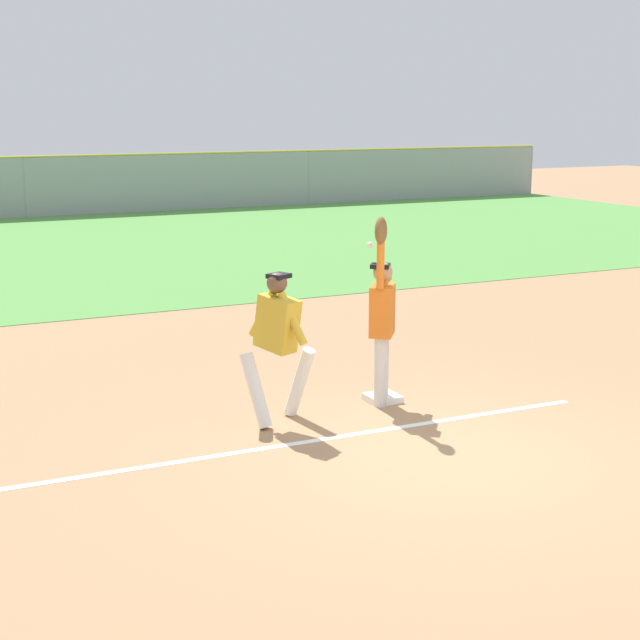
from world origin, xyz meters
TOP-DOWN VIEW (x-y plane):
  - ground_plane at (0.00, 0.00)m, footprint 75.72×75.72m
  - outfield_grass at (0.00, 16.40)m, footprint 40.35×16.31m
  - chalk_foul_line at (-3.63, 1.05)m, footprint 12.00×0.29m
  - first_base at (0.37, 1.95)m, footprint 0.38×0.38m
  - fielder at (0.29, 1.86)m, footprint 0.63×0.78m
  - runner at (-1.09, 1.77)m, footprint 0.89×0.80m
  - baseball at (0.24, 2.08)m, footprint 0.07×0.07m
  - outfield_fence at (0.00, 24.56)m, footprint 40.43×0.08m
  - parked_car_blue at (-0.28, 27.61)m, footprint 4.52×2.36m
  - parked_car_red at (4.36, 27.74)m, footprint 4.44×2.19m
  - parked_car_white at (9.92, 28.22)m, footprint 4.51×2.33m

SIDE VIEW (x-z plane):
  - ground_plane at x=0.00m, z-range 0.00..0.00m
  - chalk_foul_line at x=-3.63m, z-range 0.00..0.01m
  - outfield_grass at x=0.00m, z-range 0.00..0.01m
  - first_base at x=0.37m, z-range 0.00..0.08m
  - parked_car_blue at x=-0.28m, z-range 0.05..1.30m
  - parked_car_red at x=4.36m, z-range 0.05..1.30m
  - parked_car_white at x=9.92m, z-range 0.05..1.30m
  - outfield_fence at x=0.00m, z-range 0.00..1.97m
  - runner at x=-1.09m, z-range 0.14..1.86m
  - fielder at x=0.29m, z-range -0.02..2.26m
  - baseball at x=0.24m, z-range 1.87..1.94m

